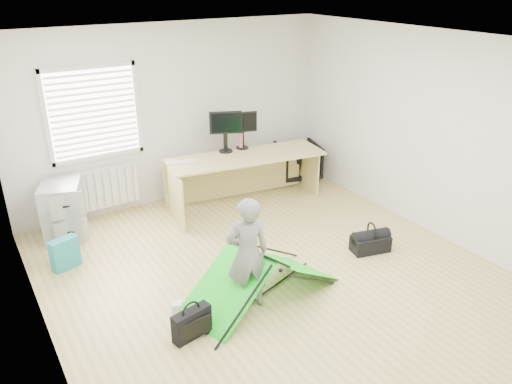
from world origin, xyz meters
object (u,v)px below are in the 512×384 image
monitor_right (242,135)px  person (247,254)px  duffel_bag (370,244)px  thermos (241,140)px  storage_crate (305,170)px  filing_cabinet (64,209)px  desk (247,180)px  monitor_left (225,137)px  laptop_bag (192,324)px  office_chair (298,161)px  kite (261,276)px

monitor_right → person: 2.94m
duffel_bag → person: bearing=-161.9°
thermos → storage_crate: (1.35, 0.06, -0.80)m
monitor_right → filing_cabinet: bearing=-166.4°
desk → duffel_bag: 2.18m
monitor_left → laptop_bag: (-1.88, -2.68, -0.89)m
desk → office_chair: (1.31, 0.46, -0.08)m
person → monitor_left: bearing=-100.6°
office_chair → storage_crate: size_ratio=1.48×
laptop_bag → storage_crate: bearing=26.8°
office_chair → monitor_right: bearing=21.9°
kite → desk: bearing=45.2°
person → kite: (0.21, 0.05, -0.37)m
person → storage_crate: person is taller
filing_cabinet → duffel_bag: filing_cabinet is taller
monitor_left → office_chair: (1.49, 0.14, -0.72)m
monitor_left → thermos: 0.30m
monitor_left → person: (-1.14, -2.53, -0.40)m
thermos → monitor_left: bearing=-176.5°
desk → filing_cabinet: size_ratio=3.05×
person → laptop_bag: size_ratio=3.11×
filing_cabinet → person: 2.99m
filing_cabinet → duffel_bag: size_ratio=1.59×
monitor_left → laptop_bag: monitor_left is taller
thermos → laptop_bag: size_ratio=0.62×
thermos → duffel_bag: 2.60m
filing_cabinet → desk: bearing=9.1°
kite → duffel_bag: 1.75m
desk → thermos: bearing=81.2°
storage_crate → filing_cabinet: bearing=179.0°
monitor_right → storage_crate: 1.60m
monitor_right → office_chair: size_ratio=0.64×
person → duffel_bag: 2.02m
desk → filing_cabinet: 2.66m
person → kite: person is taller
person → kite: size_ratio=0.74×
monitor_right → kite: (-1.23, -2.48, -0.75)m
filing_cabinet → office_chair: bearing=19.2°
desk → laptop_bag: (-2.05, -2.35, -0.25)m
laptop_bag → duffel_bag: 2.70m
kite → monitor_right: bearing=46.0°
desk → monitor_right: monitor_right is taller
desk → filing_cabinet: (-2.61, 0.48, -0.02)m
filing_cabinet → monitor_right: size_ratio=1.74×
monitor_right → office_chair: 1.39m
kite → monitor_left: bearing=51.7°
storage_crate → kite: bearing=-135.0°
desk → kite: size_ratio=1.36×
thermos → storage_crate: bearing=2.7°
monitor_right → laptop_bag: 3.56m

